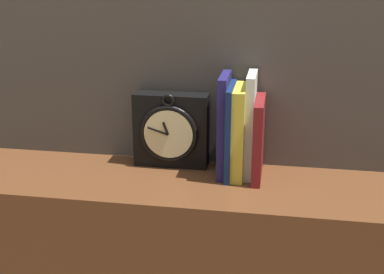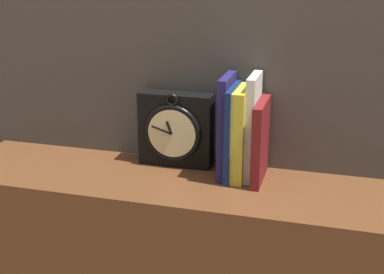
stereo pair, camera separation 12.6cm
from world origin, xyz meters
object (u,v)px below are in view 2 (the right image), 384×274
at_px(book_slot0_navy, 226,126).
at_px(book_slot4_maroon, 260,141).
at_px(book_slot2_yellow, 242,134).
at_px(book_slot1_navy, 233,132).
at_px(book_slot3_white, 253,127).
at_px(clock, 176,130).

height_order(book_slot0_navy, book_slot4_maroon, book_slot0_navy).
bearing_deg(book_slot2_yellow, book_slot0_navy, 174.83).
relative_size(book_slot1_navy, book_slot4_maroon, 1.15).
relative_size(book_slot3_white, book_slot4_maroon, 1.29).
distance_m(book_slot1_navy, book_slot4_maroon, 0.07).
relative_size(book_slot1_navy, book_slot2_yellow, 1.02).
distance_m(book_slot2_yellow, book_slot3_white, 0.03).
bearing_deg(book_slot2_yellow, book_slot3_white, 17.66).
xyz_separation_m(book_slot2_yellow, book_slot3_white, (0.03, 0.01, 0.02)).
relative_size(clock, book_slot4_maroon, 1.00).
bearing_deg(book_slot2_yellow, book_slot4_maroon, -8.72).
bearing_deg(book_slot1_navy, book_slot4_maroon, -2.83).
bearing_deg(book_slot3_white, book_slot4_maroon, -34.82).
distance_m(book_slot1_navy, book_slot2_yellow, 0.02).
relative_size(clock, book_slot0_navy, 0.79).
height_order(book_slot1_navy, book_slot4_maroon, book_slot1_navy).
xyz_separation_m(book_slot0_navy, book_slot1_navy, (0.02, -0.01, -0.01)).
bearing_deg(book_slot1_navy, clock, 166.71).
bearing_deg(book_slot3_white, book_slot2_yellow, -162.34).
distance_m(book_slot0_navy, book_slot2_yellow, 0.04).
bearing_deg(book_slot0_navy, book_slot4_maroon, -7.12).
bearing_deg(book_slot1_navy, book_slot3_white, 14.14).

